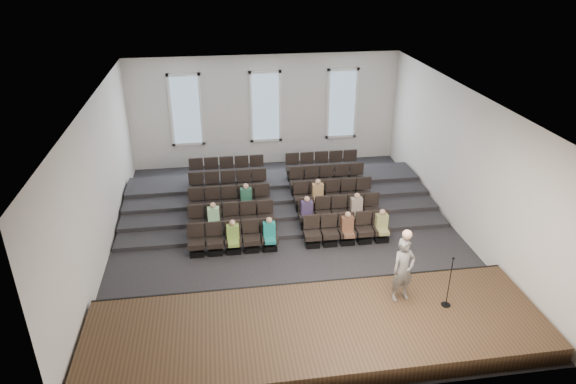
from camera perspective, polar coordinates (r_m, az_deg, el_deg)
The scene contains 14 objects.
ground at distance 17.91m, azimuth 0.05°, elevation -5.17°, with size 14.00×14.00×0.00m, color #232325.
ceiling at distance 15.93m, azimuth 0.05°, elevation 10.49°, with size 12.00×14.00×0.02m, color white.
wall_back at distance 23.32m, azimuth -2.52°, elevation 9.00°, with size 12.00×0.04×5.00m, color silver.
wall_front at distance 10.81m, azimuth 5.67°, elevation -12.66°, with size 12.00×0.04×5.00m, color silver.
wall_left at distance 17.03m, azimuth -20.42°, elevation 0.87°, with size 0.04×14.00×5.00m, color silver.
wall_right at distance 18.57m, azimuth 18.79°, elevation 3.16°, with size 0.04×14.00×5.00m, color silver.
stage at distance 13.68m, azimuth 3.31°, elevation -15.14°, with size 11.80×3.60×0.50m, color #412D1B.
stage_lip at distance 15.04m, azimuth 1.95°, elevation -10.79°, with size 11.80×0.06×0.52m, color black.
risers at distance 20.59m, azimuth -1.25°, elevation -0.22°, with size 11.80×4.80×0.60m.
seating_rows at distance 18.92m, azimuth -0.64°, elevation -1.03°, with size 6.80×4.70×1.67m.
windows at distance 23.20m, azimuth -2.51°, elevation 9.42°, with size 8.44×0.10×3.24m.
audience at distance 17.75m, azimuth 1.05°, elevation -2.52°, with size 6.05×2.64×1.10m.
speaker at distance 14.11m, azimuth 12.67°, elevation -8.43°, with size 0.67×0.44×1.84m, color slate.
mic_stand at distance 14.43m, azimuth 17.35°, elevation -10.49°, with size 0.25×0.25×1.51m.
Camera 1 is at (-2.27, -15.21, 9.18)m, focal length 32.00 mm.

